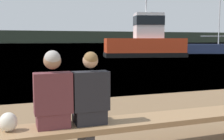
{
  "coord_description": "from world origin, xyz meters",
  "views": [
    {
      "loc": [
        -0.58,
        -0.22,
        1.57
      ],
      "look_at": [
        1.68,
        6.22,
        0.83
      ],
      "focal_mm": 45.0,
      "sensor_mm": 36.0,
      "label": 1
    }
  ],
  "objects_px": {
    "shopping_bag": "(8,122)",
    "person_right": "(90,94)",
    "person_left": "(53,94)",
    "tugboat_red": "(145,43)",
    "moored_sailboat": "(222,49)",
    "bench_main": "(86,131)"
  },
  "relations": [
    {
      "from": "shopping_bag",
      "to": "person_right",
      "type": "bearing_deg",
      "value": -1.36
    },
    {
      "from": "person_left",
      "to": "tugboat_red",
      "type": "bearing_deg",
      "value": 61.06
    },
    {
      "from": "person_left",
      "to": "person_right",
      "type": "bearing_deg",
      "value": 0.16
    },
    {
      "from": "person_right",
      "to": "moored_sailboat",
      "type": "bearing_deg",
      "value": 46.38
    },
    {
      "from": "person_right",
      "to": "tugboat_red",
      "type": "height_order",
      "value": "tugboat_red"
    },
    {
      "from": "person_left",
      "to": "shopping_bag",
      "type": "bearing_deg",
      "value": 177.28
    },
    {
      "from": "tugboat_red",
      "to": "person_right",
      "type": "bearing_deg",
      "value": 164.25
    },
    {
      "from": "person_right",
      "to": "bench_main",
      "type": "bearing_deg",
      "value": -179.62
    },
    {
      "from": "bench_main",
      "to": "person_left",
      "type": "relative_size",
      "value": 6.13
    },
    {
      "from": "person_right",
      "to": "shopping_bag",
      "type": "distance_m",
      "value": 1.04
    },
    {
      "from": "person_left",
      "to": "moored_sailboat",
      "type": "bearing_deg",
      "value": 45.77
    },
    {
      "from": "moored_sailboat",
      "to": "bench_main",
      "type": "bearing_deg",
      "value": 157.41
    },
    {
      "from": "shopping_bag",
      "to": "tugboat_red",
      "type": "height_order",
      "value": "tugboat_red"
    },
    {
      "from": "bench_main",
      "to": "moored_sailboat",
      "type": "xyz_separation_m",
      "value": [
        21.83,
        22.84,
        0.17
      ]
    },
    {
      "from": "bench_main",
      "to": "shopping_bag",
      "type": "height_order",
      "value": "shopping_bag"
    },
    {
      "from": "shopping_bag",
      "to": "bench_main",
      "type": "bearing_deg",
      "value": -1.48
    },
    {
      "from": "bench_main",
      "to": "shopping_bag",
      "type": "bearing_deg",
      "value": 178.52
    },
    {
      "from": "person_right",
      "to": "shopping_bag",
      "type": "relative_size",
      "value": 4.05
    },
    {
      "from": "bench_main",
      "to": "tugboat_red",
      "type": "bearing_deg",
      "value": 61.96
    },
    {
      "from": "bench_main",
      "to": "person_left",
      "type": "xyz_separation_m",
      "value": [
        -0.41,
        -0.0,
        0.51
      ]
    },
    {
      "from": "person_right",
      "to": "tugboat_red",
      "type": "relative_size",
      "value": 0.12
    },
    {
      "from": "person_left",
      "to": "shopping_bag",
      "type": "relative_size",
      "value": 4.15
    }
  ]
}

